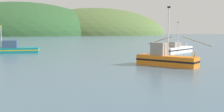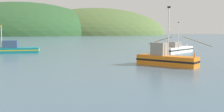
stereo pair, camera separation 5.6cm
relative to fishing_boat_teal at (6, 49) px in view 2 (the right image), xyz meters
name	(u,v)px [view 2 (the right image)]	position (x,y,z in m)	size (l,w,h in m)	color
hill_far_center	(21,35)	(-51.71, 179.04, -0.67)	(139.71, 111.77, 54.78)	#2D562D
hill_mid_right	(95,35)	(10.98, 193.43, -0.67)	(125.93, 100.75, 48.01)	#516B38
fishing_boat_teal	(6,49)	(0.00, 0.00, 0.00)	(11.60, 4.34, 4.77)	#147F84
fishing_boat_white	(177,49)	(29.57, -0.48, 0.02)	(8.81, 8.42, 5.41)	white
fishing_boat_orange	(166,59)	(23.49, -17.03, 0.12)	(6.38, 5.75, 6.50)	orange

